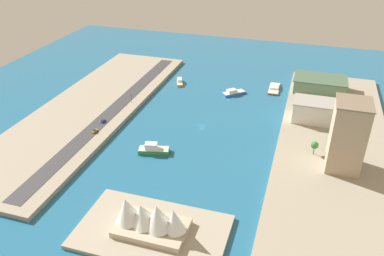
# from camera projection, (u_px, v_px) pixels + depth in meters

# --- Properties ---
(ground_plane) EXTENTS (440.00, 440.00, 0.00)m
(ground_plane) POSITION_uv_depth(u_px,v_px,m) (202.00, 126.00, 279.19)
(ground_plane) COLOR #23668E
(quay_west) EXTENTS (70.00, 240.00, 2.82)m
(quay_west) POSITION_uv_depth(u_px,v_px,m) (333.00, 144.00, 255.33)
(quay_west) COLOR #9E937F
(quay_west) RESTS_ON ground_plane
(quay_east) EXTENTS (70.00, 240.00, 2.82)m
(quay_east) POSITION_uv_depth(u_px,v_px,m) (90.00, 108.00, 301.66)
(quay_east) COLOR #9E937F
(quay_east) RESTS_ON ground_plane
(peninsula_point) EXTENTS (71.30, 43.10, 2.00)m
(peninsula_point) POSITION_uv_depth(u_px,v_px,m) (152.00, 231.00, 186.71)
(peninsula_point) COLOR #A89E89
(peninsula_point) RESTS_ON ground_plane
(road_strip) EXTENTS (11.35, 228.00, 0.15)m
(road_strip) POSITION_uv_depth(u_px,v_px,m) (114.00, 109.00, 295.67)
(road_strip) COLOR #38383D
(road_strip) RESTS_ON quay_east
(barge_flat_brown) EXTENTS (9.37, 26.07, 2.92)m
(barge_flat_brown) POSITION_uv_depth(u_px,v_px,m) (274.00, 88.00, 335.00)
(barge_flat_brown) COLOR brown
(barge_flat_brown) RESTS_ON ground_plane
(ferry_green_doubledeck) EXTENTS (22.14, 11.73, 6.63)m
(ferry_green_doubledeck) POSITION_uv_depth(u_px,v_px,m) (154.00, 149.00, 247.83)
(ferry_green_doubledeck) COLOR #2D8C4C
(ferry_green_doubledeck) RESTS_ON ground_plane
(water_taxi_orange) EXTENTS (9.73, 16.45, 3.88)m
(water_taxi_orange) POSITION_uv_depth(u_px,v_px,m) (180.00, 82.00, 345.97)
(water_taxi_orange) COLOR orange
(water_taxi_orange) RESTS_ON ground_plane
(catamaran_blue) EXTENTS (19.15, 18.31, 4.62)m
(catamaran_blue) POSITION_uv_depth(u_px,v_px,m) (233.00, 92.00, 325.80)
(catamaran_blue) COLOR blue
(catamaran_blue) RESTS_ON ground_plane
(apartment_midrise_tan) EXTENTS (19.29, 21.47, 41.95)m
(apartment_midrise_tan) POSITION_uv_depth(u_px,v_px,m) (348.00, 136.00, 220.03)
(apartment_midrise_tan) COLOR tan
(apartment_midrise_tan) RESTS_ON quay_west
(terminal_long_green) EXTENTS (42.38, 27.64, 11.11)m
(terminal_long_green) POSITION_uv_depth(u_px,v_px,m) (320.00, 84.00, 323.96)
(terminal_long_green) COLOR slate
(terminal_long_green) RESTS_ON quay_west
(hotel_broad_white) EXTENTS (29.71, 20.54, 14.92)m
(hotel_broad_white) POSITION_uv_depth(u_px,v_px,m) (314.00, 111.00, 277.46)
(hotel_broad_white) COLOR silver
(hotel_broad_white) RESTS_ON quay_west
(taxi_yellow_cab) EXTENTS (2.01, 4.78, 1.68)m
(taxi_yellow_cab) POSITION_uv_depth(u_px,v_px,m) (95.00, 131.00, 265.34)
(taxi_yellow_cab) COLOR black
(taxi_yellow_cab) RESTS_ON road_strip
(hatchback_blue) EXTENTS (1.99, 4.68, 1.63)m
(hatchback_blue) POSITION_uv_depth(u_px,v_px,m) (103.00, 121.00, 277.89)
(hatchback_blue) COLOR black
(hatchback_blue) RESTS_ON road_strip
(traffic_light_waterfront) EXTENTS (0.36, 0.36, 6.50)m
(traffic_light_waterfront) POSITION_uv_depth(u_px,v_px,m) (131.00, 97.00, 304.78)
(traffic_light_waterfront) COLOR black
(traffic_light_waterfront) RESTS_ON quay_east
(opera_landmark) EXTENTS (36.04, 21.01, 16.09)m
(opera_landmark) POSITION_uv_depth(u_px,v_px,m) (149.00, 218.00, 183.00)
(opera_landmark) COLOR #BCAD93
(opera_landmark) RESTS_ON peninsula_point
(park_tree_cluster) EXTENTS (18.35, 22.85, 9.82)m
(park_tree_cluster) POSITION_uv_depth(u_px,v_px,m) (331.00, 147.00, 237.50)
(park_tree_cluster) COLOR brown
(park_tree_cluster) RESTS_ON quay_west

